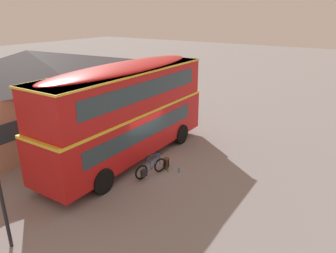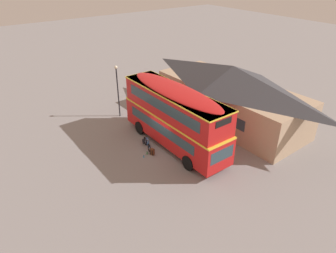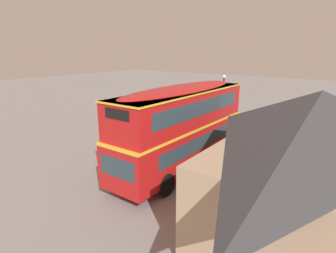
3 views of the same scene
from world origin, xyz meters
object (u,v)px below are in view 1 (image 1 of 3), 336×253
at_px(double_decker_bus, 127,108).
at_px(water_bottle_green_metal, 168,170).
at_px(backpack_on_ground, 166,163).
at_px(water_bottle_blue_sports, 179,170).
at_px(touring_bicycle, 150,169).

bearing_deg(double_decker_bus, water_bottle_green_metal, -93.32).
height_order(backpack_on_ground, water_bottle_blue_sports, backpack_on_ground).
xyz_separation_m(double_decker_bus, water_bottle_green_metal, (-0.14, -2.45, -2.53)).
bearing_deg(water_bottle_blue_sports, backpack_on_ground, 87.52).
relative_size(touring_bicycle, water_bottle_blue_sports, 7.16).
height_order(double_decker_bus, water_bottle_blue_sports, double_decker_bus).
relative_size(backpack_on_ground, water_bottle_blue_sports, 2.36).
relative_size(water_bottle_green_metal, water_bottle_blue_sports, 1.02).
bearing_deg(water_bottle_blue_sports, touring_bicycle, 137.48).
xyz_separation_m(double_decker_bus, water_bottle_blue_sports, (0.10, -2.90, -2.53)).
xyz_separation_m(backpack_on_ground, water_bottle_green_metal, (-0.28, -0.29, -0.17)).
xyz_separation_m(backpack_on_ground, water_bottle_blue_sports, (-0.03, -0.74, -0.18)).
relative_size(double_decker_bus, backpack_on_ground, 18.08).
height_order(touring_bicycle, backpack_on_ground, touring_bicycle).
height_order(touring_bicycle, water_bottle_blue_sports, touring_bicycle).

